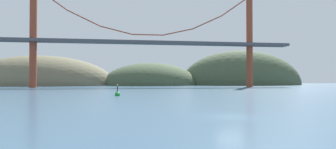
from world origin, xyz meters
The scene contains 6 objects.
ground_plane centered at (0.00, 0.00, 0.00)m, with size 360.00×360.00×0.00m, color #385670.
headland_center centered at (5.00, 135.00, 0.00)m, with size 55.61×44.00×25.56m, color #425138.
headland_right centered at (60.00, 135.00, 0.00)m, with size 74.40×44.00×41.47m, color #425138.
headland_left centered at (-55.00, 135.00, 0.00)m, with size 79.74×44.00×32.41m, color #6B664C.
suspension_bridge centered at (0.00, 95.00, 19.98)m, with size 129.15×6.00×41.52m.
channel_buoy centered at (-11.32, 34.72, 0.37)m, with size 1.10×1.10×2.64m.
Camera 1 is at (-9.82, -25.20, 3.56)m, focal length 29.90 mm.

